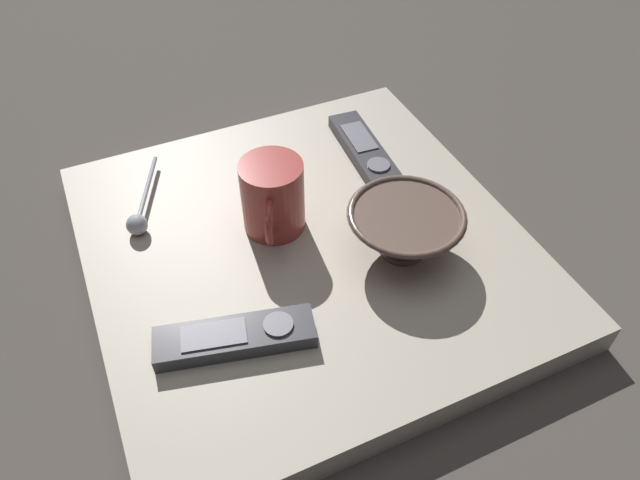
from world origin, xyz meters
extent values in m
plane|color=#47423D|center=(0.00, 0.00, 0.00)|extent=(6.00, 6.00, 0.00)
cube|color=#B7AD99|center=(0.00, 0.00, 0.02)|extent=(0.55, 0.56, 0.04)
cylinder|color=brown|center=(-0.11, 0.07, 0.05)|extent=(0.06, 0.06, 0.01)
cone|color=brown|center=(-0.11, 0.07, 0.08)|extent=(0.15, 0.15, 0.05)
torus|color=brown|center=(-0.11, 0.07, 0.11)|extent=(0.15, 0.15, 0.01)
cylinder|color=#A53833|center=(0.03, -0.04, 0.09)|extent=(0.08, 0.08, 0.10)
torus|color=#A53833|center=(0.05, 0.00, 0.10)|extent=(0.03, 0.06, 0.06)
cylinder|color=#A3A5B2|center=(0.17, -0.17, 0.06)|extent=(0.06, 0.12, 0.01)
sphere|color=#A3A5B2|center=(0.20, -0.10, 0.06)|extent=(0.03, 0.03, 0.03)
cube|color=#38383D|center=(0.14, 0.12, 0.05)|extent=(0.19, 0.09, 0.02)
cylinder|color=slate|center=(0.09, 0.13, 0.07)|extent=(0.03, 0.03, 0.00)
cube|color=slate|center=(0.16, 0.11, 0.07)|extent=(0.08, 0.05, 0.00)
cube|color=#38383D|center=(-0.15, -0.13, 0.05)|extent=(0.06, 0.19, 0.02)
cylinder|color=slate|center=(-0.15, -0.08, 0.06)|extent=(0.03, 0.03, 0.00)
cube|color=slate|center=(-0.15, -0.15, 0.06)|extent=(0.04, 0.08, 0.00)
camera|label=1|loc=(0.20, 0.50, 0.60)|focal=33.21mm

